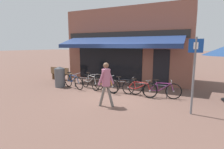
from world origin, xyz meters
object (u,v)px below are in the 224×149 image
bicycle_blue (73,81)px  bicycle_red (139,88)px  bicycle_black (124,86)px  parking_sign (194,68)px  pedestrian_adult (106,80)px  litter_bin (60,77)px  bicycle_silver (90,82)px  bicycle_orange (105,84)px  park_bench (61,73)px  bicycle_purple (161,90)px

bicycle_blue → bicycle_red: (3.64, 0.14, -0.04)m
bicycle_black → parking_sign: 3.54m
bicycle_blue → pedestrian_adult: (2.94, -1.74, 0.64)m
pedestrian_adult → parking_sign: 3.06m
bicycle_black → litter_bin: litter_bin is taller
bicycle_red → pedestrian_adult: size_ratio=1.04×
pedestrian_adult → bicycle_silver: bearing=-41.1°
bicycle_silver → parking_sign: parking_sign is taller
bicycle_silver → parking_sign: (4.99, -1.50, 1.18)m
bicycle_black → bicycle_silver: bearing=166.3°
bicycle_red → parking_sign: 2.89m
bicycle_black → pedestrian_adult: pedestrian_adult is taller
bicycle_blue → bicycle_orange: bearing=21.9°
pedestrian_adult → litter_bin: bearing=-19.9°
bicycle_orange → pedestrian_adult: pedestrian_adult is taller
bicycle_black → pedestrian_adult: size_ratio=1.05×
bicycle_blue → bicycle_black: (2.88, 0.22, -0.02)m
bicycle_orange → bicycle_black: (0.97, 0.11, -0.01)m
parking_sign → bicycle_blue: bearing=168.5°
bicycle_silver → bicycle_blue: bearing=-135.4°
bicycle_orange → pedestrian_adult: size_ratio=1.01×
park_bench → bicycle_silver: bearing=-18.4°
parking_sign → bicycle_black: bearing=154.9°
bicycle_purple → litter_bin: size_ratio=1.46×
parking_sign → bicycle_orange: bearing=161.9°
bicycle_blue → bicycle_black: bicycle_blue is taller
bicycle_black → pedestrian_adult: (0.06, -1.96, 0.66)m
bicycle_red → parking_sign: parking_sign is taller
bicycle_silver → bicycle_black: size_ratio=0.90×
bicycle_silver → bicycle_red: (2.73, -0.17, -0.03)m
pedestrian_adult → parking_sign: (2.96, 0.54, 0.54)m
bicycle_blue → bicycle_red: 3.65m
bicycle_silver → park_bench: bearing=-176.0°
bicycle_orange → bicycle_silver: bearing=-170.4°
bicycle_purple → park_bench: size_ratio=1.04×
litter_bin → parking_sign: parking_sign is taller
bicycle_silver → litter_bin: size_ratio=1.40×
litter_bin → parking_sign: size_ratio=0.45×
bicycle_red → bicycle_purple: (1.01, 0.10, 0.02)m
bicycle_purple → litter_bin: litter_bin is taller
parking_sign → bicycle_silver: bearing=163.2°
bicycle_purple → pedestrian_adult: bearing=-143.6°
bicycle_orange → park_bench: 4.40m
bicycle_silver → bicycle_purple: size_ratio=0.96×
bicycle_blue → bicycle_black: 2.89m
bicycle_silver → pedestrian_adult: size_ratio=0.95×
park_bench → bicycle_orange: bearing=-16.0°
parking_sign → park_bench: size_ratio=1.59×
bicycle_silver → bicycle_purple: (3.75, -0.08, -0.02)m
bicycle_orange → bicycle_black: size_ratio=0.96×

